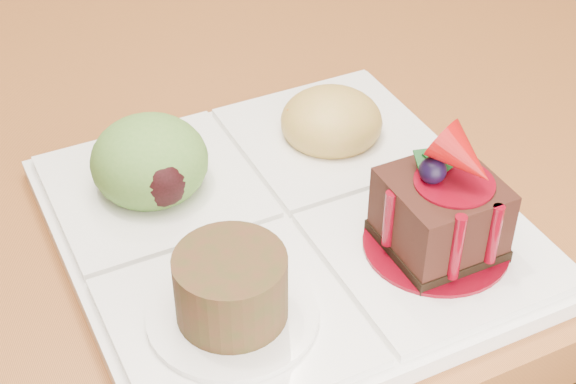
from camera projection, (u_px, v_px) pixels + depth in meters
name	position (u px, v px, depth m)	size (l,w,h in m)	color
ground	(157.00, 282.00, 1.59)	(6.00, 6.00, 0.00)	#522F17
sampler_plate	(282.00, 207.00, 0.54)	(0.27, 0.27, 0.10)	white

